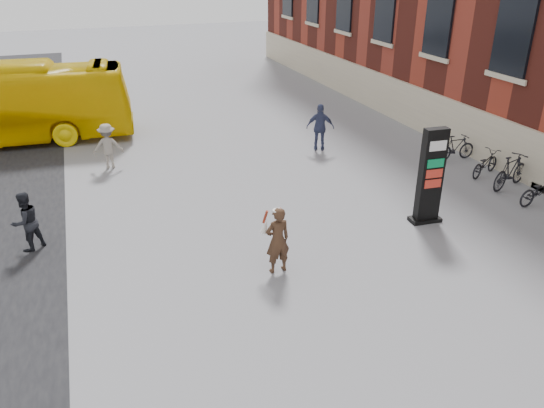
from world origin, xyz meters
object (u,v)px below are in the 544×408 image
object	(u,v)px
info_pylon	(431,176)
pedestrian_a	(26,222)
bike_7	(456,148)
bike_4	(541,190)
woman	(277,239)
pedestrian_c	(320,127)
pedestrian_b	(108,146)
bike_5	(511,172)
bike_6	(485,163)

from	to	relation	value
info_pylon	pedestrian_a	xyz separation A→B (m)	(-10.49, 2.14, -0.59)
pedestrian_a	bike_7	world-z (taller)	pedestrian_a
info_pylon	bike_4	world-z (taller)	info_pylon
bike_4	woman	bearing A→B (deg)	89.76
bike_7	woman	bearing A→B (deg)	120.48
pedestrian_c	pedestrian_b	bearing A→B (deg)	20.10
bike_5	woman	bearing A→B (deg)	85.33
bike_4	bike_7	size ratio (longest dim) A/B	1.07
pedestrian_c	pedestrian_a	bearing A→B (deg)	49.49
woman	bike_5	distance (m)	9.08
info_pylon	pedestrian_c	distance (m)	6.61
woman	bike_4	world-z (taller)	woman
pedestrian_a	bike_7	size ratio (longest dim) A/B	0.99
pedestrian_c	bike_4	xyz separation A→B (m)	(4.23, -6.78, -0.46)
pedestrian_c	bike_5	xyz separation A→B (m)	(4.23, -5.48, -0.34)
pedestrian_c	bike_6	world-z (taller)	pedestrian_c
pedestrian_b	bike_7	bearing A→B (deg)	168.88
woman	pedestrian_a	xyz separation A→B (m)	(-5.61, 3.16, -0.08)
pedestrian_a	bike_5	distance (m)	14.47
woman	bike_6	world-z (taller)	woman
info_pylon	pedestrian_c	bearing A→B (deg)	96.72
info_pylon	bike_7	bearing A→B (deg)	48.63
woman	pedestrian_c	bearing A→B (deg)	-126.45
pedestrian_c	bike_4	distance (m)	8.00
bike_4	bike_5	distance (m)	1.31
info_pylon	woman	size ratio (longest dim) A/B	1.63
woman	pedestrian_c	distance (m)	8.89
bike_6	bike_7	world-z (taller)	bike_7
pedestrian_b	bike_4	world-z (taller)	pedestrian_b
pedestrian_c	bike_6	bearing A→B (deg)	160.41
bike_6	info_pylon	bearing A→B (deg)	96.52
pedestrian_a	pedestrian_c	size ratio (longest dim) A/B	0.87
bike_7	pedestrian_b	bearing A→B (deg)	75.22
pedestrian_b	bike_5	size ratio (longest dim) A/B	0.86
pedestrian_a	pedestrian_b	xyz separation A→B (m)	(2.40, 5.25, 0.02)
bike_5	bike_7	bearing A→B (deg)	-18.21
pedestrian_b	bike_7	world-z (taller)	pedestrian_b
pedestrian_b	info_pylon	bearing A→B (deg)	142.82
pedestrian_b	pedestrian_c	size ratio (longest dim) A/B	0.89
woman	pedestrian_c	world-z (taller)	pedestrian_c
bike_6	pedestrian_c	bearing A→B (deg)	21.02
pedestrian_b	bike_7	xyz separation A→B (m)	(12.04, -3.53, -0.33)
bike_5	pedestrian_c	bearing A→B (deg)	19.45
bike_5	bike_4	bearing A→B (deg)	161.79
pedestrian_b	woman	bearing A→B (deg)	116.11
bike_4	bike_5	world-z (taller)	bike_5
pedestrian_c	bike_4	bearing A→B (deg)	147.92
bike_7	bike_4	bearing A→B (deg)	-178.44
pedestrian_b	bike_6	distance (m)	13.08
pedestrian_b	pedestrian_c	distance (m)	7.85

